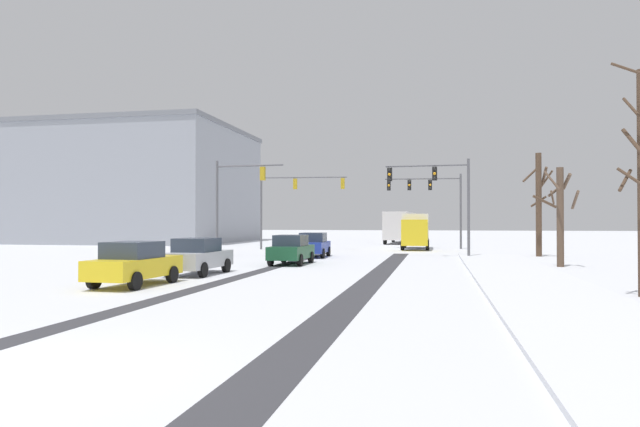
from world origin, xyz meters
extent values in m
plane|color=silver|center=(0.00, 0.00, 0.00)|extent=(300.00, 300.00, 0.00)
cube|color=#38383D|center=(3.76, 16.44, 0.00)|extent=(1.09, 36.17, 0.01)
cube|color=#38383D|center=(-1.92, 16.44, 0.00)|extent=(0.79, 36.17, 0.01)
cube|color=white|center=(9.76, 14.80, 0.06)|extent=(4.00, 36.17, 0.12)
cylinder|color=#56565B|center=(-8.36, 28.89, 3.25)|extent=(0.18, 0.18, 6.50)
cylinder|color=#56565B|center=(-5.99, 28.70, 6.10)|extent=(4.76, 0.50, 0.12)
cube|color=#B79319|center=(-5.04, 28.62, 5.55)|extent=(0.34, 0.26, 0.90)
sphere|color=black|center=(-5.02, 28.78, 5.85)|extent=(0.20, 0.20, 0.20)
sphere|color=orange|center=(-5.02, 28.78, 5.55)|extent=(0.20, 0.20, 0.20)
sphere|color=black|center=(-5.02, 28.78, 5.25)|extent=(0.20, 0.20, 0.20)
cylinder|color=#56565B|center=(-8.36, 38.89, 3.25)|extent=(0.18, 0.18, 6.50)
cylinder|color=#56565B|center=(-4.70, 39.15, 6.10)|extent=(7.34, 0.66, 0.12)
cube|color=#B79319|center=(-5.43, 39.10, 5.55)|extent=(0.34, 0.26, 0.90)
sphere|color=black|center=(-5.44, 39.26, 5.85)|extent=(0.20, 0.20, 0.20)
sphere|color=orange|center=(-5.44, 39.26, 5.55)|extent=(0.20, 0.20, 0.20)
sphere|color=black|center=(-5.44, 39.26, 5.25)|extent=(0.20, 0.20, 0.20)
cube|color=#B79319|center=(-1.40, 39.40, 5.55)|extent=(0.34, 0.26, 0.90)
sphere|color=black|center=(-1.41, 39.56, 5.85)|extent=(0.20, 0.20, 0.20)
sphere|color=orange|center=(-1.41, 39.56, 5.55)|extent=(0.20, 0.20, 0.20)
sphere|color=black|center=(-1.41, 39.56, 5.25)|extent=(0.20, 0.20, 0.20)
cylinder|color=#56565B|center=(8.36, 30.89, 3.25)|extent=(0.18, 0.18, 6.50)
cylinder|color=#56565B|center=(5.64, 30.99, 6.10)|extent=(5.45, 0.34, 0.12)
cube|color=black|center=(6.18, 30.97, 5.55)|extent=(0.33, 0.25, 0.90)
sphere|color=black|center=(6.18, 30.81, 5.85)|extent=(0.20, 0.20, 0.20)
sphere|color=orange|center=(6.18, 30.81, 5.55)|extent=(0.20, 0.20, 0.20)
sphere|color=black|center=(6.18, 30.81, 5.25)|extent=(0.20, 0.20, 0.20)
cube|color=black|center=(3.19, 31.09, 5.55)|extent=(0.33, 0.25, 0.90)
sphere|color=black|center=(3.18, 30.93, 5.85)|extent=(0.20, 0.20, 0.20)
sphere|color=orange|center=(3.18, 30.93, 5.55)|extent=(0.20, 0.20, 0.20)
sphere|color=black|center=(3.18, 30.93, 5.25)|extent=(0.20, 0.20, 0.20)
cylinder|color=#56565B|center=(8.36, 42.89, 3.25)|extent=(0.18, 0.18, 6.50)
cylinder|color=#56565B|center=(5.12, 42.70, 6.10)|extent=(6.49, 0.50, 0.12)
cube|color=black|center=(5.77, 42.73, 5.55)|extent=(0.33, 0.26, 0.90)
sphere|color=black|center=(5.78, 42.57, 5.85)|extent=(0.20, 0.20, 0.20)
sphere|color=orange|center=(5.78, 42.57, 5.55)|extent=(0.20, 0.20, 0.20)
sphere|color=black|center=(5.78, 42.57, 5.25)|extent=(0.20, 0.20, 0.20)
cube|color=black|center=(3.99, 42.63, 5.55)|extent=(0.33, 0.26, 0.90)
sphere|color=black|center=(4.00, 42.47, 5.85)|extent=(0.20, 0.20, 0.20)
sphere|color=orange|center=(4.00, 42.47, 5.55)|extent=(0.20, 0.20, 0.20)
sphere|color=black|center=(4.00, 42.47, 5.25)|extent=(0.20, 0.20, 0.20)
cube|color=black|center=(2.20, 42.52, 5.55)|extent=(0.33, 0.26, 0.90)
sphere|color=black|center=(2.21, 42.36, 5.85)|extent=(0.20, 0.20, 0.20)
sphere|color=orange|center=(2.21, 42.36, 5.55)|extent=(0.20, 0.20, 0.20)
sphere|color=black|center=(2.21, 42.36, 5.25)|extent=(0.20, 0.20, 0.20)
cube|color=#233899|center=(-1.70, 29.22, 0.67)|extent=(1.86, 4.17, 0.70)
cube|color=#2D3847|center=(-1.70, 29.07, 1.32)|extent=(1.64, 1.96, 0.60)
cylinder|color=black|center=(-2.56, 30.46, 0.32)|extent=(0.25, 0.65, 0.64)
cylinder|color=black|center=(-0.95, 30.52, 0.32)|extent=(0.25, 0.65, 0.64)
cylinder|color=black|center=(-2.46, 27.92, 0.32)|extent=(0.25, 0.65, 0.64)
cylinder|color=black|center=(-0.84, 27.98, 0.32)|extent=(0.25, 0.65, 0.64)
cube|color=#194C2D|center=(-1.56, 22.79, 0.67)|extent=(1.75, 4.12, 0.70)
cube|color=#2D3847|center=(-1.57, 22.64, 1.32)|extent=(1.58, 1.92, 0.60)
cylinder|color=black|center=(-2.36, 24.07, 0.32)|extent=(0.23, 0.64, 0.64)
cylinder|color=black|center=(-0.74, 24.06, 0.32)|extent=(0.23, 0.64, 0.64)
cylinder|color=black|center=(-2.39, 21.53, 0.32)|extent=(0.23, 0.64, 0.64)
cylinder|color=black|center=(-0.77, 21.51, 0.32)|extent=(0.23, 0.64, 0.64)
cube|color=#B7BABF|center=(-4.13, 16.10, 0.67)|extent=(1.81, 4.14, 0.70)
cube|color=#2D3847|center=(-4.13, 15.95, 1.32)|extent=(1.61, 1.94, 0.60)
cylinder|color=black|center=(-4.90, 17.39, 0.32)|extent=(0.24, 0.65, 0.64)
cylinder|color=black|center=(-3.29, 17.35, 0.32)|extent=(0.24, 0.65, 0.64)
cylinder|color=black|center=(-4.97, 14.85, 0.32)|extent=(0.24, 0.65, 0.64)
cylinder|color=black|center=(-3.35, 14.81, 0.32)|extent=(0.24, 0.65, 0.64)
cube|color=yellow|center=(-4.56, 11.43, 0.67)|extent=(1.89, 4.18, 0.70)
cube|color=#2D3847|center=(-4.57, 11.29, 1.32)|extent=(1.65, 1.97, 0.60)
cylinder|color=black|center=(-5.31, 12.74, 0.32)|extent=(0.25, 0.65, 0.64)
cylinder|color=black|center=(-3.70, 12.67, 0.32)|extent=(0.25, 0.65, 0.64)
cylinder|color=black|center=(-5.43, 10.20, 0.32)|extent=(0.25, 0.65, 0.64)
cylinder|color=black|center=(-3.82, 10.13, 0.32)|extent=(0.25, 0.65, 0.64)
cube|color=silver|center=(2.43, 55.36, 1.93)|extent=(2.99, 11.10, 2.90)
cube|color=#283342|center=(2.43, 55.36, 2.28)|extent=(2.99, 10.22, 0.90)
cylinder|color=black|center=(3.44, 51.46, 0.48)|extent=(0.34, 0.97, 0.96)
cylinder|color=black|center=(1.07, 51.57, 0.48)|extent=(0.34, 0.97, 0.96)
cylinder|color=black|center=(3.77, 58.60, 0.48)|extent=(0.34, 0.97, 0.96)
cylinder|color=black|center=(1.39, 58.71, 0.48)|extent=(0.34, 0.97, 0.96)
cube|color=yellow|center=(4.56, 39.18, 1.47)|extent=(2.13, 2.23, 2.10)
cube|color=silver|center=(4.52, 42.88, 1.72)|extent=(2.26, 5.23, 2.60)
cylinder|color=black|center=(5.57, 39.63, 0.42)|extent=(0.29, 0.84, 0.84)
cylinder|color=black|center=(3.55, 39.61, 0.42)|extent=(0.29, 0.84, 0.84)
cylinder|color=black|center=(5.51, 44.32, 0.42)|extent=(0.29, 0.84, 0.84)
cylinder|color=black|center=(3.49, 44.30, 0.42)|extent=(0.29, 0.84, 0.84)
cylinder|color=#4C3828|center=(12.19, 12.07, 3.67)|extent=(0.69, 0.92, 0.78)
cylinder|color=#4C3828|center=(12.27, 11.39, 3.62)|extent=(0.91, 0.76, 0.86)
cylinder|color=#4C3828|center=(12.29, 11.57, 4.80)|extent=(0.59, 0.75, 1.00)
cylinder|color=#4C3828|center=(12.30, 11.59, 5.83)|extent=(0.51, 0.69, 0.90)
cylinder|color=brown|center=(12.60, 23.84, 2.59)|extent=(0.36, 0.36, 5.18)
cylinder|color=brown|center=(12.14, 23.57, 4.50)|extent=(0.67, 1.04, 1.08)
cylinder|color=brown|center=(13.33, 23.81, 3.48)|extent=(0.20, 1.54, 0.94)
cylinder|color=brown|center=(12.95, 23.93, 4.45)|extent=(0.39, 0.86, 0.83)
cylinder|color=brown|center=(12.47, 24.22, 4.01)|extent=(0.89, 0.43, 0.72)
cylinder|color=#4C3828|center=(13.09, 33.04, 3.51)|extent=(0.39, 0.39, 7.01)
cylinder|color=#4C3828|center=(13.47, 33.11, 5.46)|extent=(0.35, 0.94, 1.19)
cylinder|color=#4C3828|center=(13.34, 32.29, 3.69)|extent=(1.63, 0.69, 0.89)
cylinder|color=#4C3828|center=(13.16, 33.53, 3.73)|extent=(1.07, 0.29, 0.79)
cylinder|color=#4C3828|center=(13.93, 32.81, 3.98)|extent=(0.61, 1.76, 0.87)
cylinder|color=#4C3828|center=(12.64, 33.57, 5.58)|extent=(1.20, 1.07, 1.07)
cylinder|color=#4C3828|center=(13.60, 33.39, 5.17)|extent=(0.84, 1.17, 1.30)
cube|color=#9399A3|center=(-29.03, 53.35, 6.32)|extent=(25.62, 20.52, 12.65)
cube|color=slate|center=(-29.03, 53.35, 12.90)|extent=(25.92, 20.82, 0.50)
camera|label=1|loc=(6.26, -7.66, 2.34)|focal=31.96mm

